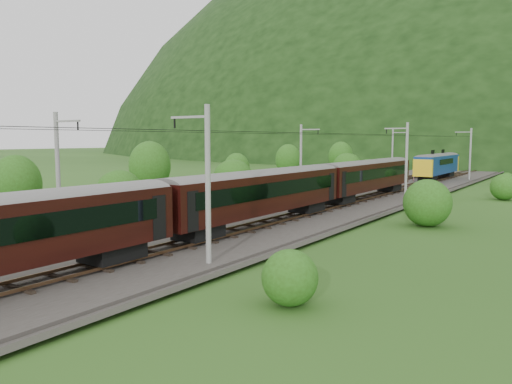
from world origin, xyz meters
The scene contains 14 objects.
ground centered at (0.00, 0.00, 0.00)m, with size 600.00×600.00×0.00m, color #254816.
railbed centered at (0.00, 10.00, 0.15)m, with size 14.00×220.00×0.30m, color #38332D.
track_left centered at (-2.40, 10.00, 0.37)m, with size 2.40×220.00×0.27m.
track_right centered at (2.40, 10.00, 0.37)m, with size 2.40×220.00×0.27m.
catenary_left centered at (-6.12, 32.00, 4.50)m, with size 2.54×192.28×8.00m.
catenary_right centered at (6.12, 32.00, 4.50)m, with size 2.54×192.28×8.00m.
overhead_wires centered at (0.00, 10.00, 7.10)m, with size 4.83×198.00×0.03m.
mountain_ridge centered at (-120.00, 300.00, 0.00)m, with size 336.00×280.00×132.00m, color black.
train centered at (2.40, 10.72, 3.25)m, with size 2.71×108.16×4.69m.
hazard_post_near centered at (0.03, 59.33, 1.05)m, with size 0.16×0.16×1.49m, color red.
hazard_post_far centered at (0.24, 54.94, 0.97)m, with size 0.14×0.14×1.34m, color red.
signal centered at (-3.04, 24.42, 1.76)m, with size 0.27×0.27×2.48m.
vegetation_left centered at (-13.96, 21.67, 2.54)m, with size 11.50×143.50×6.40m.
vegetation_right centered at (11.78, 3.21, 1.43)m, with size 7.57×100.30×3.23m.
Camera 1 is at (22.14, -19.26, 6.58)m, focal length 35.00 mm.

